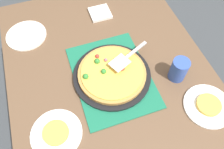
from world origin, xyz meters
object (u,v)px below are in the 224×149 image
object	(u,v)px
cup_far	(179,70)
pizza_server	(127,57)
served_slice_left	(56,133)
napkin_stack	(100,13)
pizza_pan	(112,75)
pizza	(112,73)
plate_far_right	(208,106)
served_slice_right	(209,105)
plate_side	(26,35)
plate_near_left	(56,134)

from	to	relation	value
cup_far	pizza_server	world-z (taller)	cup_far
served_slice_left	napkin_stack	xyz separation A→B (m)	(0.63, -0.39, -0.01)
pizza_server	served_slice_left	bearing A→B (deg)	120.04
cup_far	pizza_pan	bearing A→B (deg)	71.29
pizza	plate_far_right	bearing A→B (deg)	-129.20
pizza	served_slice_right	world-z (taller)	pizza
plate_side	pizza_server	bearing A→B (deg)	-129.03
plate_side	served_slice_right	world-z (taller)	served_slice_right
plate_far_right	cup_far	distance (m)	0.21
pizza	napkin_stack	size ratio (longest dim) A/B	2.75
pizza	plate_side	xyz separation A→B (m)	(0.41, 0.36, -0.03)
pizza	served_slice_left	world-z (taller)	pizza
pizza_pan	plate_near_left	xyz separation A→B (m)	(-0.19, 0.32, -0.01)
pizza_server	cup_far	bearing A→B (deg)	-124.02
served_slice_left	napkin_stack	world-z (taller)	served_slice_left
pizza	served_slice_right	xyz separation A→B (m)	(-0.29, -0.36, -0.02)
pizza_pan	cup_far	bearing A→B (deg)	-108.71
pizza	cup_far	bearing A→B (deg)	-108.85
pizza_pan	pizza_server	size ratio (longest dim) A/B	1.67
plate_near_left	pizza_server	xyz separation A→B (m)	(0.23, -0.41, 0.07)
pizza	plate_side	world-z (taller)	pizza
plate_far_right	plate_side	distance (m)	1.01
pizza_pan	plate_far_right	bearing A→B (deg)	-129.18
pizza_pan	served_slice_left	distance (m)	0.37
served_slice_left	plate_far_right	bearing A→B (deg)	-98.32
pizza	napkin_stack	world-z (taller)	pizza
pizza_pan	served_slice_left	size ratio (longest dim) A/B	3.45
served_slice_left	cup_far	bearing A→B (deg)	-81.40
pizza	served_slice_right	bearing A→B (deg)	-129.20
plate_near_left	served_slice_left	distance (m)	0.01
napkin_stack	cup_far	bearing A→B (deg)	-157.69
plate_far_right	served_slice_right	bearing A→B (deg)	0.00
pizza	plate_side	size ratio (longest dim) A/B	1.50
served_slice_right	pizza	bearing A→B (deg)	50.80
pizza	served_slice_left	bearing A→B (deg)	121.78
served_slice_left	pizza_server	size ratio (longest dim) A/B	0.48
pizza	pizza_server	size ratio (longest dim) A/B	1.45
plate_far_right	pizza_server	distance (m)	0.43
served_slice_right	napkin_stack	distance (m)	0.79
pizza_pan	plate_far_right	xyz separation A→B (m)	(-0.29, -0.36, -0.01)
served_slice_left	cup_far	distance (m)	0.62
served_slice_right	pizza_server	size ratio (longest dim) A/B	0.48
served_slice_right	napkin_stack	bearing A→B (deg)	21.11
pizza_pan	served_slice_left	xyz separation A→B (m)	(-0.19, 0.32, 0.01)
plate_near_left	served_slice_right	bearing A→B (deg)	-98.32
plate_far_right	pizza_server	xyz separation A→B (m)	(0.33, 0.27, 0.07)
cup_far	plate_side	bearing A→B (deg)	52.49
plate_far_right	served_slice_right	size ratio (longest dim) A/B	2.00
served_slice_left	cup_far	size ratio (longest dim) A/B	0.92
pizza	plate_far_right	distance (m)	0.47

